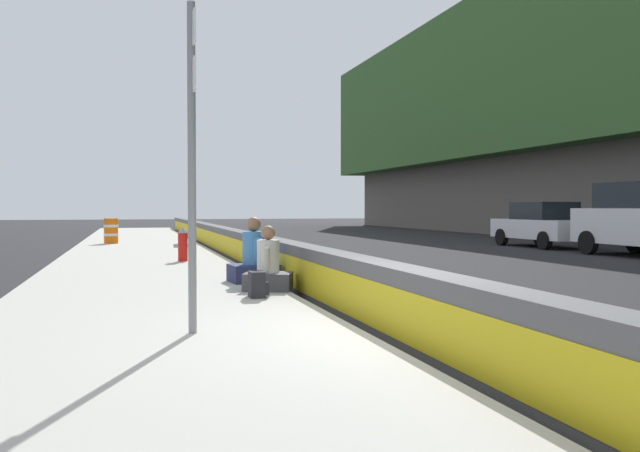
% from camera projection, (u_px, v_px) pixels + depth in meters
% --- Properties ---
extents(ground_plane, '(160.00, 160.00, 0.00)m').
position_uv_depth(ground_plane, '(412.00, 346.00, 7.45)').
color(ground_plane, '#232326').
rests_on(ground_plane, ground).
extents(sidewalk_strip, '(80.00, 4.40, 0.14)m').
position_uv_depth(sidewalk_strip, '(163.00, 354.00, 6.74)').
color(sidewalk_strip, '#B5B2A8').
rests_on(sidewalk_strip, ground_plane).
extents(jersey_barrier, '(76.00, 0.45, 0.85)m').
position_uv_depth(jersey_barrier, '(412.00, 308.00, 7.44)').
color(jersey_barrier, '#545456').
rests_on(jersey_barrier, ground_plane).
extents(route_sign_post, '(0.44, 0.09, 3.60)m').
position_uv_depth(route_sign_post, '(192.00, 144.00, 7.43)').
color(route_sign_post, gray).
rests_on(route_sign_post, sidewalk_strip).
extents(fire_hydrant, '(0.26, 0.46, 0.88)m').
position_uv_depth(fire_hydrant, '(183.00, 244.00, 17.37)').
color(fire_hydrant, red).
rests_on(fire_hydrant, sidewalk_strip).
extents(seated_person_foreground, '(0.87, 0.94, 1.07)m').
position_uv_depth(seated_person_foreground, '(268.00, 270.00, 11.36)').
color(seated_person_foreground, '#424247').
rests_on(seated_person_foreground, sidewalk_strip).
extents(seated_person_middle, '(0.81, 0.93, 1.20)m').
position_uv_depth(seated_person_middle, '(254.00, 262.00, 12.61)').
color(seated_person_middle, '#23284C').
rests_on(seated_person_middle, sidewalk_strip).
extents(backpack, '(0.32, 0.28, 0.40)m').
position_uv_depth(backpack, '(258.00, 285.00, 10.42)').
color(backpack, '#232328').
rests_on(backpack, sidewalk_strip).
extents(construction_barrel, '(0.54, 0.54, 0.95)m').
position_uv_depth(construction_barrel, '(111.00, 231.00, 25.89)').
color(construction_barrel, orange).
rests_on(construction_barrel, sidewalk_strip).
extents(parked_car_fourth, '(4.51, 1.97, 1.71)m').
position_uv_depth(parked_car_fourth, '(543.00, 224.00, 25.85)').
color(parked_car_fourth, silver).
rests_on(parked_car_fourth, ground_plane).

